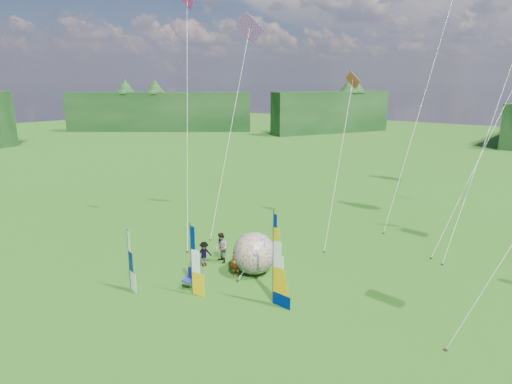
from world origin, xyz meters
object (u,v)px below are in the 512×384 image
Objects in this scene: spectator_b at (221,248)px; camp_chair at (189,279)px; bol_inflatable at (254,253)px; kite_whale at (500,91)px; spectator_d at (242,251)px; spectator_a at (236,264)px; feather_banner_main at (273,260)px; side_banner_left at (191,260)px; side_banner_far at (129,260)px; spectator_c at (204,254)px.

spectator_b is 3.91m from camp_chair.
bol_inflatable is 2.59m from spectator_b.
kite_whale reaches higher than spectator_b.
spectator_a is at bearing 162.18° from spectator_d.
camp_chair is at bearing 133.16° from spectator_d.
side_banner_left is (-3.91, -1.76, -0.47)m from feather_banner_main.
side_banner_far is at bearing -158.96° from spectator_a.
side_banner_far is at bearing -124.61° from bol_inflatable.
feather_banner_main is 2.49× the size of spectator_b.
bol_inflatable is 1.63× the size of spectator_a.
spectator_b is at bearing 106.31° from side_banner_left.
feather_banner_main is 2.50× the size of spectator_d.
camp_chair is at bearing -141.88° from spectator_a.
kite_whale is at bearing -16.10° from spectator_c.
feather_banner_main is 4.31m from side_banner_left.
side_banner_far is 2.14× the size of spectator_c.
bol_inflatable reaches higher than spectator_b.
spectator_c is at bearing 172.55° from feather_banner_main.
spectator_c is (-6.01, 1.27, -1.57)m from feather_banner_main.
bol_inflatable reaches higher than spectator_c.
feather_banner_main is at bearing -54.39° from spectator_a.
spectator_b is (-1.99, 0.96, 0.19)m from spectator_a.
kite_whale is (5.96, 16.53, 7.84)m from feather_banner_main.
feather_banner_main reaches higher than side_banner_left.
kite_whale is at bearing 57.83° from bol_inflatable.
kite_whale is (9.54, 15.19, 9.42)m from spectator_a.
side_banner_far is 1.34× the size of bol_inflatable.
spectator_d reaches higher than spectator_c.
feather_banner_main is at bearing -79.94° from spectator_c.
side_banner_left is 2.00× the size of spectator_d.
spectator_d is at bearing -28.99° from spectator_c.
bol_inflatable is at bearing 71.45° from side_banner_far.
camp_chair is (1.09, -3.73, -0.39)m from spectator_b.
camp_chair is (2.42, 1.95, -1.08)m from side_banner_far.
spectator_c reaches higher than camp_chair.
spectator_c is at bearing 147.95° from spectator_a.
spectator_a is 1.36× the size of camp_chair.
camp_chair is (-4.49, -1.43, -1.78)m from feather_banner_main.
spectator_a is (-0.59, -0.94, -0.47)m from bol_inflatable.
side_banner_left is 3.42m from side_banner_far.
spectator_d reaches higher than camp_chair.
feather_banner_main is 3.93m from bol_inflatable.
side_banner_left reaches higher than spectator_d.
spectator_d is at bearing 88.10° from side_banner_left.
kite_whale is (11.96, 15.26, 9.41)m from spectator_c.
feather_banner_main is 3.11× the size of spectator_a.
spectator_a is (3.32, 4.72, -0.88)m from side_banner_far.
spectator_c is at bearing 95.06° from side_banner_far.
bol_inflatable is 19.06m from kite_whale.
camp_chair is at bearing -108.50° from kite_whale.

